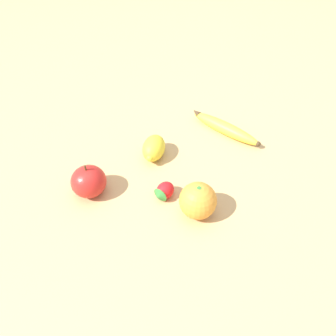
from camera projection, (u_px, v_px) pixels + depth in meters
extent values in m
plane|color=tan|center=(182.00, 146.00, 0.89)|extent=(3.00, 3.00, 0.00)
ellipsoid|color=yellow|center=(225.00, 128.00, 0.92)|extent=(0.18, 0.17, 0.03)
cone|color=#47331E|center=(196.00, 112.00, 0.96)|extent=(0.03, 0.03, 0.03)
sphere|color=#47331E|center=(258.00, 144.00, 0.87)|extent=(0.01, 0.01, 0.01)
sphere|color=orange|center=(198.00, 201.00, 0.70)|extent=(0.08, 0.08, 0.08)
cylinder|color=#337A33|center=(199.00, 188.00, 0.67)|extent=(0.01, 0.01, 0.00)
ellipsoid|color=red|center=(165.00, 190.00, 0.75)|extent=(0.06, 0.06, 0.04)
cone|color=#337A33|center=(159.00, 196.00, 0.73)|extent=(0.03, 0.03, 0.04)
ellipsoid|color=red|center=(89.00, 181.00, 0.74)|extent=(0.08, 0.08, 0.07)
cylinder|color=#4C3319|center=(85.00, 168.00, 0.71)|extent=(0.00, 0.00, 0.01)
ellipsoid|color=yellow|center=(154.00, 148.00, 0.84)|extent=(0.08, 0.09, 0.06)
sphere|color=yellow|center=(150.00, 158.00, 0.81)|extent=(0.02, 0.02, 0.02)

